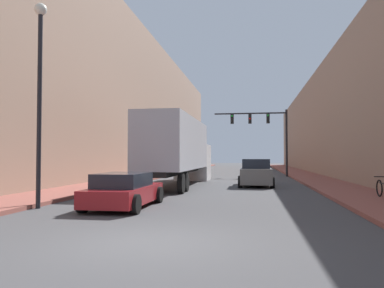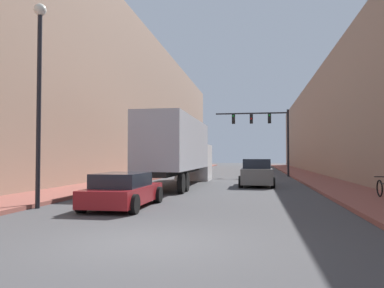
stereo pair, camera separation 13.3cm
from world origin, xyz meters
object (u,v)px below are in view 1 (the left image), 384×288
Objects in this scene: suv_car at (256,173)px; traffic_signal_gantry at (266,128)px; semi_truck at (180,150)px; sedan_car at (124,191)px; parked_bicycle at (384,189)px; street_lamp at (40,77)px.

suv_car is 0.65× the size of traffic_signal_gantry.
semi_truck reaches higher than sedan_car.
suv_car is at bearing 124.22° from parked_bicycle.
suv_car is (4.80, 10.68, 0.20)m from sedan_car.
traffic_signal_gantry is (5.86, 22.35, 3.84)m from sedan_car.
semi_truck is at bearing -177.40° from suv_car.
suv_car is at bearing -95.22° from traffic_signal_gantry.
semi_truck is 3.08× the size of sedan_car.
semi_truck is at bearing 143.77° from parked_bicycle.
sedan_car is 23.43m from traffic_signal_gantry.
suv_car reaches higher than parked_bicycle.
sedan_car is at bearing 14.78° from street_lamp.
traffic_signal_gantry reaches higher than suv_car.
parked_bicycle is at bearing -78.21° from traffic_signal_gantry.
parked_bicycle is at bearing 18.22° from sedan_car.
street_lamp is at bearing -110.79° from traffic_signal_gantry.
traffic_signal_gantry is (1.07, 11.67, 3.65)m from suv_car.
street_lamp is (-2.92, -11.23, 2.39)m from semi_truck.
suv_car is (4.79, 0.22, -1.48)m from semi_truck.
street_lamp is at bearing -104.58° from semi_truck.
parked_bicycle is at bearing 17.45° from street_lamp.
semi_truck reaches higher than suv_car.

